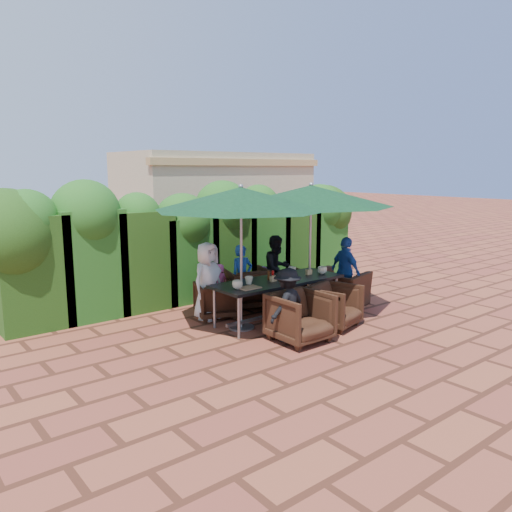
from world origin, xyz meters
TOP-DOWN VIEW (x-y plane):
  - ground at (0.00, 0.00)m, footprint 80.00×80.00m
  - dining_table at (0.06, -0.04)m, footprint 2.49×0.90m
  - umbrella_left at (-0.74, -0.00)m, footprint 2.92×2.92m
  - umbrella_right at (0.84, -0.04)m, footprint 3.01×3.01m
  - chair_far_left at (-0.72, 0.81)m, footprint 0.88×0.85m
  - chair_far_mid at (0.15, 0.99)m, footprint 1.03×1.00m
  - chair_far_right at (1.01, 0.90)m, footprint 0.88×0.85m
  - chair_near_left at (-0.41, -1.11)m, footprint 0.85×0.79m
  - chair_near_right at (0.57, -0.92)m, footprint 0.95×0.92m
  - chair_end_right at (1.70, -0.02)m, footprint 0.91×1.17m
  - adult_far_left at (-0.88, 0.83)m, footprint 0.79×0.60m
  - adult_far_mid at (0.04, 1.00)m, footprint 0.49×0.41m
  - adult_far_right at (0.92, 0.98)m, footprint 0.69×0.45m
  - adult_near_left at (-0.57, -0.97)m, footprint 0.82×0.51m
  - adult_end_right at (1.78, -0.12)m, footprint 0.53×0.86m
  - child_left at (-0.41, 1.07)m, footprint 0.40×0.36m
  - child_right at (0.60, 1.00)m, footprint 0.34×0.32m
  - pedestrian_a at (1.53, 4.21)m, footprint 1.69×1.57m
  - pedestrian_b at (2.19, 4.44)m, footprint 0.95×0.61m
  - pedestrian_c at (3.60, 4.41)m, footprint 1.23×1.04m
  - cup_a at (-0.92, -0.14)m, footprint 0.18×0.18m
  - cup_b at (-0.58, -0.00)m, footprint 0.15×0.15m
  - cup_c at (0.12, -0.19)m, footprint 0.14×0.14m
  - cup_d at (0.56, 0.13)m, footprint 0.15×0.15m
  - cup_e at (1.04, -0.18)m, footprint 0.18×0.18m
  - ketchup_bottle at (-0.03, 0.01)m, footprint 0.04×0.04m
  - sauce_bottle at (-0.10, 0.04)m, footprint 0.04×0.04m
  - serving_tray at (-0.75, -0.23)m, footprint 0.35×0.25m
  - number_block_left at (-0.11, -0.09)m, footprint 0.12×0.06m
  - number_block_right at (0.79, -0.08)m, footprint 0.12×0.06m
  - hedge_wall at (-0.20, 2.32)m, footprint 9.10×1.60m
  - building at (3.50, 6.99)m, footprint 6.20×3.08m

SIDE VIEW (x-z plane):
  - ground at x=0.00m, z-range 0.00..0.00m
  - chair_far_left at x=-0.72m, z-range 0.00..0.72m
  - chair_far_right at x=1.01m, z-range 0.00..0.76m
  - child_right at x=0.60m, z-range 0.00..0.76m
  - chair_near_right at x=0.57m, z-range 0.00..0.81m
  - chair_far_mid at x=0.15m, z-range 0.00..0.86m
  - chair_near_left at x=-0.41m, z-range 0.00..0.87m
  - chair_end_right at x=1.70m, z-range 0.00..0.91m
  - child_left at x=-0.41m, z-range 0.00..0.92m
  - adult_near_left at x=-0.57m, z-range 0.00..1.18m
  - adult_far_mid at x=0.04m, z-range 0.00..1.25m
  - dining_table at x=0.06m, z-range 0.30..1.05m
  - adult_far_right at x=0.92m, z-range 0.00..1.37m
  - adult_end_right at x=1.78m, z-range 0.00..1.38m
  - adult_far_left at x=-0.88m, z-range 0.00..1.41m
  - serving_tray at x=-0.75m, z-range 0.75..0.77m
  - number_block_left at x=-0.11m, z-range 0.75..0.85m
  - number_block_right at x=0.79m, z-range 0.75..0.85m
  - cup_c at x=0.12m, z-range 0.75..0.86m
  - cup_b at x=-0.58m, z-range 0.75..0.89m
  - cup_e at x=1.04m, z-range 0.75..0.89m
  - cup_a at x=-0.92m, z-range 0.75..0.89m
  - cup_d at x=0.56m, z-range 0.75..0.89m
  - ketchup_bottle at x=-0.03m, z-range 0.75..0.92m
  - sauce_bottle at x=-0.10m, z-range 0.75..0.92m
  - pedestrian_c at x=3.60m, z-range 0.00..1.76m
  - pedestrian_a at x=1.53m, z-range 0.00..1.83m
  - pedestrian_b at x=2.19m, z-range 0.00..1.92m
  - hedge_wall at x=-0.20m, z-range 0.08..2.60m
  - building at x=3.50m, z-range 0.01..3.21m
  - umbrella_left at x=-0.74m, z-range 0.98..3.44m
  - umbrella_right at x=0.84m, z-range 0.98..3.44m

